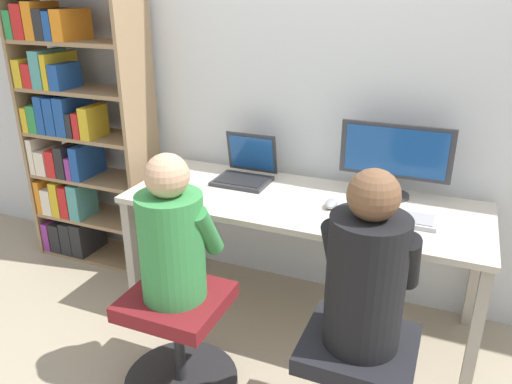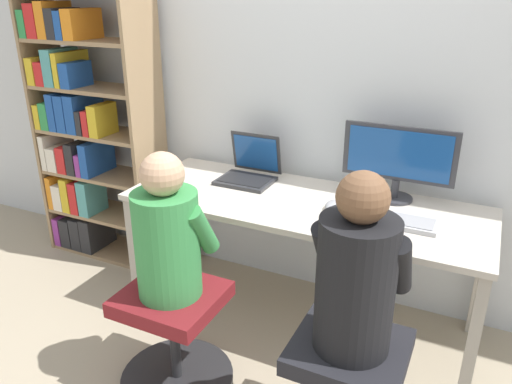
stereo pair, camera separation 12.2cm
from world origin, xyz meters
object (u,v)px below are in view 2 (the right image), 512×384
(person_at_laptop, at_px, (167,234))
(bookshelf, at_px, (83,134))
(desktop_monitor, at_px, (398,160))
(laptop, at_px, (249,171))
(keyboard, at_px, (388,219))
(office_chair_right, at_px, (174,337))
(person_at_monitor, at_px, (357,274))

(person_at_laptop, distance_m, bookshelf, 1.52)
(desktop_monitor, height_order, laptop, desktop_monitor)
(desktop_monitor, relative_size, keyboard, 1.25)
(keyboard, relative_size, person_at_laptop, 0.70)
(laptop, xyz_separation_m, office_chair_right, (0.04, -0.86, -0.52))
(desktop_monitor, distance_m, office_chair_right, 1.39)
(office_chair_right, bearing_deg, desktop_monitor, 50.99)
(desktop_monitor, relative_size, office_chair_right, 1.06)
(office_chair_right, xyz_separation_m, person_at_monitor, (0.81, 0.01, 0.55))
(desktop_monitor, bearing_deg, laptop, -174.72)
(person_at_monitor, distance_m, bookshelf, 2.23)
(bookshelf, bearing_deg, desktop_monitor, 2.45)
(laptop, distance_m, person_at_laptop, 0.86)
(desktop_monitor, bearing_deg, office_chair_right, -129.01)
(office_chair_right, bearing_deg, person_at_laptop, 90.00)
(office_chair_right, bearing_deg, laptop, 92.94)
(laptop, height_order, person_at_laptop, person_at_laptop)
(office_chair_right, distance_m, bookshelf, 1.63)
(person_at_laptop, bearing_deg, office_chair_right, -90.00)
(bookshelf, bearing_deg, keyboard, -5.43)
(keyboard, distance_m, bookshelf, 2.06)
(desktop_monitor, height_order, bookshelf, bookshelf)
(desktop_monitor, height_order, keyboard, desktop_monitor)
(laptop, distance_m, keyboard, 0.86)
(person_at_monitor, bearing_deg, office_chair_right, -179.30)
(desktop_monitor, distance_m, bookshelf, 2.02)
(laptop, relative_size, bookshelf, 0.17)
(desktop_monitor, distance_m, person_at_laptop, 1.21)
(laptop, bearing_deg, desktop_monitor, 5.28)
(office_chair_right, bearing_deg, bookshelf, 145.89)
(office_chair_right, distance_m, person_at_monitor, 0.98)
(laptop, xyz_separation_m, bookshelf, (-1.21, -0.01, 0.07))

